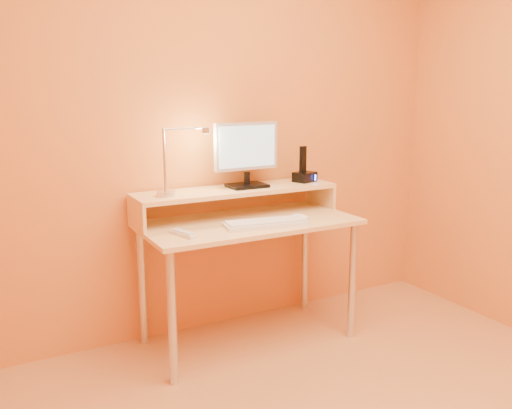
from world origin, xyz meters
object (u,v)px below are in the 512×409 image
phone_dock (305,177)px  keyboard (266,224)px  remote_control (183,234)px  monitor_panel (246,146)px  mouse (300,217)px  lamp_base (166,194)px

phone_dock → keyboard: (-0.44, -0.30, -0.18)m
remote_control → keyboard: bearing=-19.5°
monitor_panel → keyboard: size_ratio=0.89×
keyboard → remote_control: bearing=-174.0°
monitor_panel → keyboard: 0.50m
monitor_panel → mouse: bearing=-58.3°
lamp_base → keyboard: 0.56m
monitor_panel → keyboard: monitor_panel is taller
phone_dock → keyboard: phone_dock is taller
remote_control → mouse: bearing=-16.0°
phone_dock → mouse: 0.38m
keyboard → mouse: bearing=16.4°
remote_control → monitor_panel: bearing=13.4°
keyboard → mouse: size_ratio=4.34×
mouse → keyboard: bearing=166.5°
remote_control → lamp_base: bearing=74.6°
phone_dock → remote_control: (-0.90, -0.27, -0.18)m
monitor_panel → phone_dock: monitor_panel is taller
lamp_base → mouse: (0.70, -0.24, -0.15)m
lamp_base → remote_control: bearing=-89.3°
mouse → remote_control: size_ratio=0.58×
lamp_base → keyboard: bearing=-30.4°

